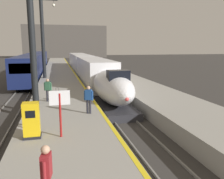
{
  "coord_description": "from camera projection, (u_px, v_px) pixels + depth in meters",
  "views": [
    {
      "loc": [
        -4.36,
        -2.88,
        5.07
      ],
      "look_at": [
        -0.3,
        14.11,
        1.8
      ],
      "focal_mm": 37.17,
      "sensor_mm": 36.0,
      "label": 1
    }
  ],
  "objects": [
    {
      "name": "platform_left",
      "position": [
        60.0,
        85.0,
        27.33
      ],
      "size": [
        4.8,
        110.0,
        1.05
      ],
      "primitive_type": "cube",
      "color": "gray",
      "rests_on": "ground"
    },
    {
      "name": "platform_right",
      "position": [
        126.0,
        83.0,
        29.18
      ],
      "size": [
        4.8,
        110.0,
        1.05
      ],
      "primitive_type": "cube",
      "color": "gray",
      "rests_on": "ground"
    },
    {
      "name": "platform_left_safety_stripe",
      "position": [
        79.0,
        80.0,
        27.75
      ],
      "size": [
        0.2,
        107.8,
        0.01
      ],
      "primitive_type": "cube",
      "color": "yellow",
      "rests_on": "platform_left"
    },
    {
      "name": "rail_main_left",
      "position": [
        85.0,
        84.0,
        30.79
      ],
      "size": [
        0.08,
        110.0,
        0.12
      ],
      "primitive_type": "cube",
      "color": "slate",
      "rests_on": "ground"
    },
    {
      "name": "rail_main_right",
      "position": [
        96.0,
        84.0,
        31.14
      ],
      "size": [
        0.08,
        110.0,
        0.12
      ],
      "primitive_type": "cube",
      "color": "slate",
      "rests_on": "ground"
    },
    {
      "name": "rail_secondary_left",
      "position": [
        21.0,
        87.0,
        28.94
      ],
      "size": [
        0.08,
        110.0,
        0.12
      ],
      "primitive_type": "cube",
      "color": "slate",
      "rests_on": "ground"
    },
    {
      "name": "rail_secondary_right",
      "position": [
        33.0,
        86.0,
        29.29
      ],
      "size": [
        0.08,
        110.0,
        0.12
      ],
      "primitive_type": "cube",
      "color": "slate",
      "rests_on": "ground"
    },
    {
      "name": "highspeed_train_main",
      "position": [
        88.0,
        68.0,
        33.31
      ],
      "size": [
        2.92,
        39.36,
        3.6
      ],
      "color": "silver",
      "rests_on": "ground"
    },
    {
      "name": "regional_train_adjacent",
      "position": [
        35.0,
        63.0,
        41.79
      ],
      "size": [
        2.85,
        36.6,
        3.8
      ],
      "color": "#141E4C",
      "rests_on": "ground"
    },
    {
      "name": "station_column_mid",
      "position": [
        31.0,
        27.0,
        15.5
      ],
      "size": [
        4.0,
        0.68,
        8.77
      ],
      "color": "black",
      "rests_on": "platform_left"
    },
    {
      "name": "station_column_far",
      "position": [
        42.0,
        31.0,
        28.81
      ],
      "size": [
        4.0,
        0.68,
        9.96
      ],
      "color": "black",
      "rests_on": "platform_left"
    },
    {
      "name": "passenger_near_edge",
      "position": [
        48.0,
        88.0,
        16.97
      ],
      "size": [
        0.54,
        0.33,
        1.69
      ],
      "color": "#23232D",
      "rests_on": "platform_left"
    },
    {
      "name": "passenger_mid_platform",
      "position": [
        89.0,
        98.0,
        13.9
      ],
      "size": [
        0.53,
        0.36,
        1.69
      ],
      "color": "#23232D",
      "rests_on": "platform_left"
    },
    {
      "name": "passenger_far_waiting",
      "position": [
        47.0,
        172.0,
        5.66
      ],
      "size": [
        0.28,
        0.56,
        1.69
      ],
      "color": "#23232D",
      "rests_on": "platform_left"
    },
    {
      "name": "rolling_suitcase",
      "position": [
        57.0,
        96.0,
        17.4
      ],
      "size": [
        0.4,
        0.22,
        0.98
      ],
      "color": "black",
      "rests_on": "platform_left"
    },
    {
      "name": "ticket_machine_yellow",
      "position": [
        32.0,
        122.0,
        10.25
      ],
      "size": [
        0.76,
        0.62,
        1.6
      ],
      "color": "yellow",
      "rests_on": "platform_left"
    },
    {
      "name": "departure_info_board",
      "position": [
        60.0,
        104.0,
        10.19
      ],
      "size": [
        0.9,
        0.1,
        2.12
      ],
      "color": "maroon",
      "rests_on": "platform_left"
    },
    {
      "name": "terminus_back_wall",
      "position": [
        66.0,
        42.0,
        100.9
      ],
      "size": [
        36.0,
        2.0,
        14.0
      ],
      "primitive_type": "cube",
      "color": "#4C4742",
      "rests_on": "ground"
    }
  ]
}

